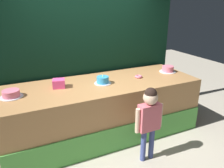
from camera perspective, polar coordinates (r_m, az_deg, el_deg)
ground_plane at (r=3.60m, az=1.34°, el=-16.82°), size 12.00×12.00×0.00m
stage_platform at (r=3.79m, az=-2.42°, el=-6.47°), size 3.22×1.15×0.94m
curtain_backdrop at (r=4.09m, az=-6.31°, el=8.88°), size 3.53×0.08×2.74m
child_figure at (r=3.09m, az=9.66°, el=-7.89°), size 0.43×0.20×1.13m
pink_box at (r=3.49m, az=-13.63°, el=0.16°), size 0.22×0.21×0.13m
donut at (r=3.88m, az=6.89°, el=1.93°), size 0.13×0.13×0.04m
cake_left at (r=3.36m, az=-24.70°, el=-2.35°), size 0.31×0.31×0.10m
cake_center at (r=3.57m, az=-2.42°, el=0.98°), size 0.28×0.28×0.17m
cake_right at (r=4.31m, az=14.26°, el=3.75°), size 0.31×0.31×0.12m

